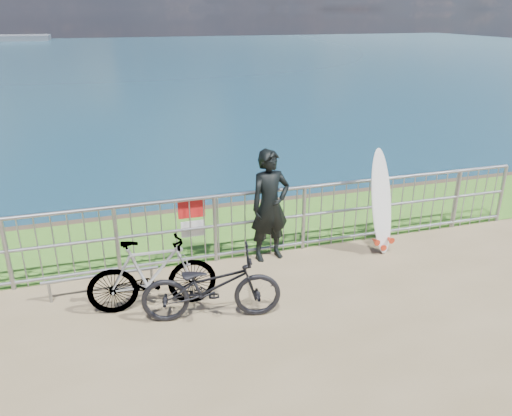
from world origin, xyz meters
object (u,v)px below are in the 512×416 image
object	(u,v)px
surfer	(270,206)
surfboard	(381,206)
bicycle_near	(211,286)
bicycle_far	(152,274)

from	to	relation	value
surfer	surfboard	distance (m)	1.84
surfboard	bicycle_near	bearing A→B (deg)	-160.20
surfer	bicycle_far	distance (m)	2.21
surfer	bicycle_far	xyz separation A→B (m)	(-1.96, -0.94, -0.39)
bicycle_far	surfer	bearing A→B (deg)	-61.54
bicycle_near	bicycle_far	bearing A→B (deg)	66.85
surfer	surfboard	world-z (taller)	surfer
bicycle_far	surfboard	bearing A→B (deg)	-77.44
bicycle_near	bicycle_far	world-z (taller)	bicycle_far
bicycle_near	bicycle_far	xyz separation A→B (m)	(-0.70, 0.46, 0.04)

